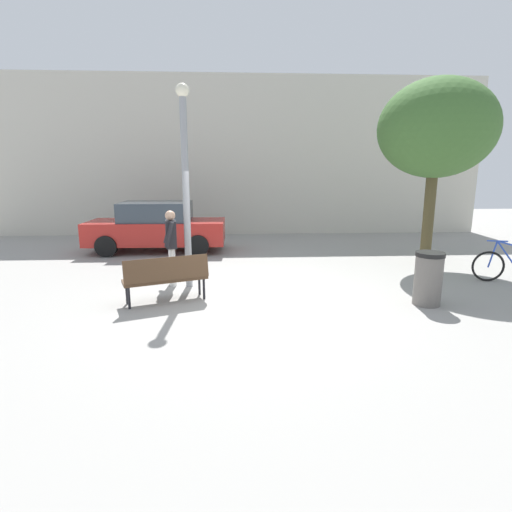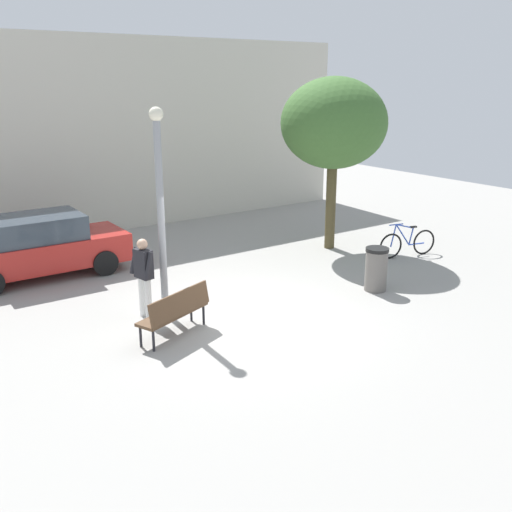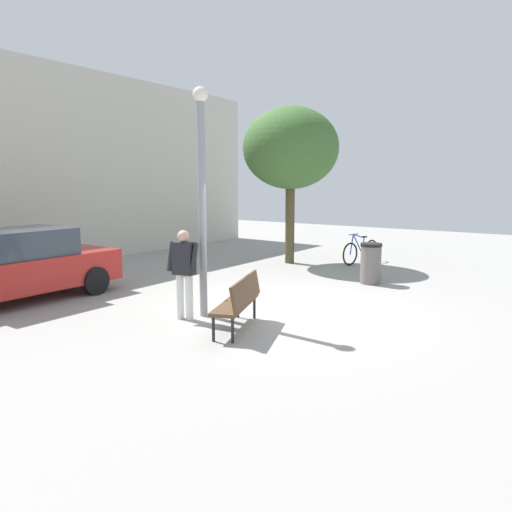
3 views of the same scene
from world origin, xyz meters
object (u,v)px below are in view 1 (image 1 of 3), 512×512
plaza_tree (436,129)px  trash_bin (428,278)px  park_bench (166,275)px  lamppost (185,175)px  person_by_lamppost (171,243)px  parked_car_red (157,227)px

plaza_tree → trash_bin: plaza_tree is taller
park_bench → trash_bin: 5.00m
lamppost → person_by_lamppost: size_ratio=2.53×
person_by_lamppost → plaza_tree: 7.26m
plaza_tree → park_bench: bearing=-156.0°
park_bench → parked_car_red: bearing=102.1°
lamppost → park_bench: bearing=-105.8°
lamppost → parked_car_red: lamppost is taller
parked_car_red → lamppost: bearing=-70.7°
lamppost → park_bench: lamppost is taller
parked_car_red → trash_bin: (6.08, -5.49, -0.26)m
plaza_tree → trash_bin: size_ratio=4.70×
trash_bin → person_by_lamppost: bearing=162.3°
lamppost → plaza_tree: plaza_tree is taller
parked_car_red → trash_bin: bearing=-42.1°
lamppost → parked_car_red: (-1.41, 4.01, -1.64)m
lamppost → park_bench: 2.19m
person_by_lamppost → plaza_tree: size_ratio=0.35×
plaza_tree → trash_bin: bearing=-114.9°
park_bench → trash_bin: (4.98, -0.38, -0.03)m
parked_car_red → trash_bin: size_ratio=4.12×
person_by_lamppost → trash_bin: 5.32m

